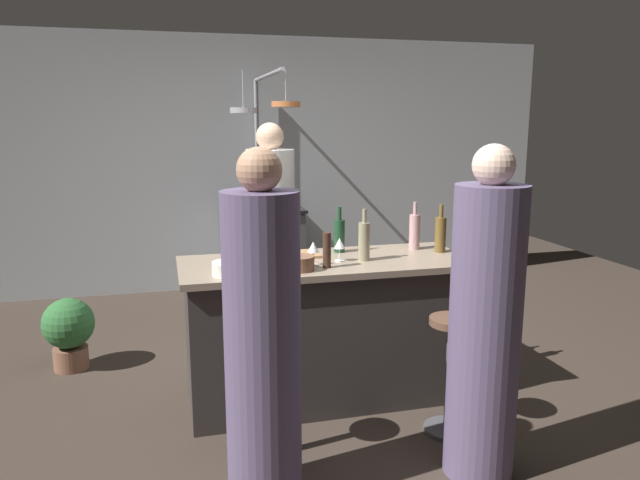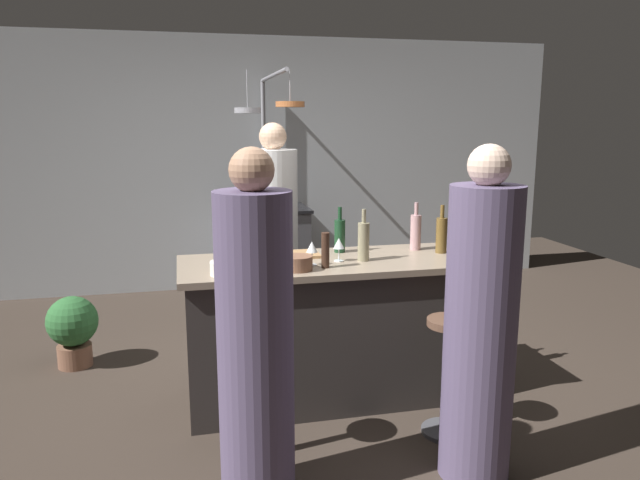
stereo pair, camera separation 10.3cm
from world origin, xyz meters
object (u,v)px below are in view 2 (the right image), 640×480
cutting_board (294,255)px  wine_glass_near_right_guest (339,245)px  pepper_mill (325,250)px  bar_stool_right (448,371)px  mixing_bowl_ceramic (227,268)px  chef (274,244)px  guest_left (255,344)px  wine_bottle_white (364,241)px  wine_bottle_amber (441,234)px  wine_bottle_rose (416,231)px  mixing_bowl_wooden (298,263)px  bar_stool_left (263,389)px  guest_right (480,329)px  wine_glass_near_left_guest (312,248)px  potted_plant (73,327)px  wine_bottle_green (340,235)px  mixing_bowl_steel (259,256)px  stove_range (269,250)px

cutting_board → wine_glass_near_right_guest: bearing=-40.1°
pepper_mill → wine_glass_near_right_guest: size_ratio=1.44×
bar_stool_right → mixing_bowl_ceramic: mixing_bowl_ceramic is taller
chef → guest_left: chef is taller
wine_bottle_white → mixing_bowl_ceramic: wine_bottle_white is taller
chef → wine_bottle_amber: (0.95, -0.97, 0.22)m
bar_stool_right → wine_bottle_rose: size_ratio=2.13×
bar_stool_right → mixing_bowl_wooden: (-0.77, 0.42, 0.57)m
bar_stool_left → guest_right: 1.15m
cutting_board → wine_bottle_rose: (0.83, 0.01, 0.12)m
pepper_mill → wine_glass_near_left_guest: bearing=130.7°
guest_right → potted_plant: (-2.18, 1.90, -0.47)m
bar_stool_left → cutting_board: 1.00m
mixing_bowl_ceramic → pepper_mill: bearing=2.9°
bar_stool_right → wine_bottle_green: wine_bottle_green is taller
bar_stool_left → mixing_bowl_steel: bearing=83.6°
mixing_bowl_steel → mixing_bowl_ceramic: mixing_bowl_steel is taller
mixing_bowl_ceramic → chef: bearing=69.6°
potted_plant → mixing_bowl_steel: mixing_bowl_steel is taller
bar_stool_left → wine_bottle_amber: size_ratio=2.15×
bar_stool_left → wine_bottle_white: size_ratio=2.11×
bar_stool_right → wine_glass_near_right_guest: bearing=129.9°
cutting_board → wine_bottle_rose: size_ratio=1.00×
guest_left → mixing_bowl_ceramic: 0.77m
wine_glass_near_left_guest → pepper_mill: bearing=-49.3°
mixing_bowl_ceramic → wine_bottle_amber: bearing=10.3°
chef → wine_bottle_rose: 1.20m
cutting_board → pepper_mill: bearing=-70.5°
wine_bottle_amber → wine_glass_near_left_guest: 0.91m
bar_stool_left → mixing_bowl_ceramic: 0.71m
wine_bottle_green → wine_glass_near_right_guest: 0.26m
bar_stool_left → wine_bottle_rose: (1.15, 0.79, 0.65)m
bar_stool_left → potted_plant: 1.91m
wine_glass_near_right_guest → mixing_bowl_steel: (-0.48, 0.09, -0.07)m
wine_bottle_white → wine_glass_near_left_guest: 0.34m
chef → guest_left: bearing=-101.3°
wine_glass_near_left_guest → guest_left: bearing=-117.8°
bar_stool_left → guest_left: bearing=-102.5°
wine_glass_near_left_guest → wine_glass_near_right_guest: bearing=20.2°
mixing_bowl_steel → mixing_bowl_ceramic: size_ratio=1.11×
pepper_mill → mixing_bowl_ceramic: pepper_mill is taller
guest_right → wine_bottle_white: guest_right is taller
potted_plant → wine_bottle_white: size_ratio=1.62×
mixing_bowl_steel → mixing_bowl_wooden: 0.31m
bar_stool_right → cutting_board: 1.20m
wine_glass_near_right_guest → wine_bottle_amber: bearing=6.8°
stove_range → wine_glass_near_left_guest: size_ratio=6.10×
wine_bottle_rose → wine_glass_near_left_guest: 0.82m
pepper_mill → wine_bottle_rose: size_ratio=0.66×
pepper_mill → bar_stool_right: bearing=-35.9°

